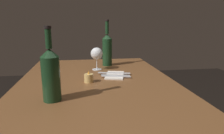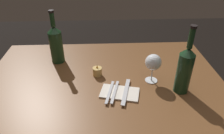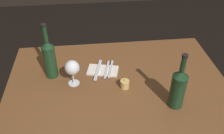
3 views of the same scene
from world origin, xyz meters
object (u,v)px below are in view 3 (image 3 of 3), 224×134
at_px(wine_bottle_second, 49,58).
at_px(folded_napkin, 103,70).
at_px(wine_bottle, 178,87).
at_px(table_knife, 98,70).
at_px(fork_inner, 107,69).
at_px(wine_glass_left, 72,68).
at_px(votive_candle, 125,84).
at_px(fork_outer, 111,69).

xyz_separation_m(wine_bottle_second, folded_napkin, (-0.31, -0.01, -0.13)).
height_order(wine_bottle, wine_bottle_second, wine_bottle_second).
bearing_deg(table_knife, fork_inner, 180.00).
bearing_deg(folded_napkin, wine_glass_left, 29.35).
height_order(wine_bottle, folded_napkin, wine_bottle).
bearing_deg(fork_inner, votive_candle, 117.69).
bearing_deg(votive_candle, fork_outer, -69.39).
xyz_separation_m(folded_napkin, table_knife, (0.03, -0.00, 0.01)).
relative_size(votive_candle, folded_napkin, 0.32).
relative_size(wine_bottle_second, table_knife, 1.67).
height_order(wine_bottle, table_knife, wine_bottle).
xyz_separation_m(fork_inner, fork_outer, (-0.02, 0.00, 0.00)).
distance_m(wine_bottle, fork_inner, 0.49).
relative_size(wine_glass_left, fork_inner, 0.89).
bearing_deg(folded_napkin, wine_bottle_second, 1.96).
relative_size(wine_bottle_second, folded_napkin, 1.66).
distance_m(wine_glass_left, fork_inner, 0.25).
bearing_deg(folded_napkin, votive_candle, 123.97).
bearing_deg(table_knife, fork_outer, 180.00).
height_order(votive_candle, table_knife, votive_candle).
distance_m(wine_glass_left, folded_napkin, 0.23).
height_order(fork_outer, table_knife, same).
xyz_separation_m(fork_inner, table_knife, (0.06, -0.00, 0.00)).
relative_size(wine_bottle_second, fork_inner, 1.96).
relative_size(votive_candle, table_knife, 0.32).
xyz_separation_m(fork_outer, table_knife, (0.08, -0.00, 0.00)).
bearing_deg(wine_glass_left, votive_candle, 167.05).
bearing_deg(wine_glass_left, table_knife, -145.97).
bearing_deg(table_knife, wine_bottle_second, 2.17).
bearing_deg(wine_glass_left, fork_outer, -156.27).
height_order(wine_glass_left, fork_outer, wine_glass_left).
bearing_deg(wine_glass_left, fork_inner, -153.74).
bearing_deg(wine_bottle, table_knife, -40.82).
distance_m(folded_napkin, fork_inner, 0.03).
bearing_deg(wine_bottle_second, folded_napkin, -178.04).
height_order(wine_bottle_second, votive_candle, wine_bottle_second).
relative_size(fork_inner, table_knife, 0.85).
height_order(votive_candle, fork_outer, votive_candle).
distance_m(fork_inner, fork_outer, 0.02).
relative_size(wine_bottle, wine_bottle_second, 0.92).
bearing_deg(wine_glass_left, wine_bottle_second, -34.46).
height_order(wine_bottle_second, fork_inner, wine_bottle_second).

